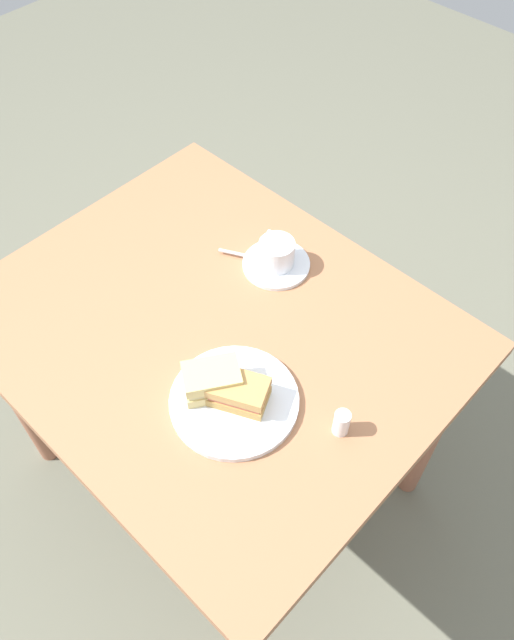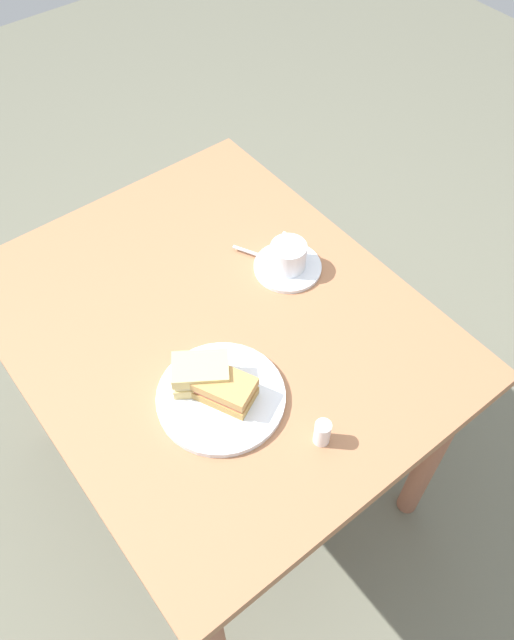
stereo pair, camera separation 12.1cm
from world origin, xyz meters
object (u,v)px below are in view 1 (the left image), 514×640
object	(u,v)px
salt_shaker	(341,423)
coffee_saucer	(276,264)
dining_table	(215,353)
sandwich_plate	(234,401)
sandwich_back	(212,380)
sandwich_front	(239,392)
coffee_cup	(276,252)
spoon	(245,255)

from	to	relation	value
salt_shaker	coffee_saucer	bearing A→B (deg)	148.49
dining_table	salt_shaker	distance (m)	0.39
sandwich_plate	sandwich_back	size ratio (longest dim) A/B	1.94
dining_table	sandwich_front	xyz separation A→B (m)	(0.18, -0.10, 0.15)
sandwich_front	coffee_cup	size ratio (longest dim) A/B	1.27
dining_table	coffee_saucer	world-z (taller)	coffee_saucer
sandwich_back	salt_shaker	distance (m)	0.26
dining_table	spoon	world-z (taller)	spoon
sandwich_plate	spoon	world-z (taller)	spoon
sandwich_plate	sandwich_front	size ratio (longest dim) A/B	1.93
sandwich_front	sandwich_back	xyz separation A→B (m)	(-0.05, -0.02, 0.00)
sandwich_plate	salt_shaker	size ratio (longest dim) A/B	4.37
coffee_saucer	sandwich_front	bearing A→B (deg)	-58.80
coffee_saucer	coffee_cup	size ratio (longest dim) A/B	1.51
dining_table	coffee_saucer	bearing A→B (deg)	94.83
spoon	salt_shaker	bearing A→B (deg)	-23.86
sandwich_back	spoon	bearing A→B (deg)	124.31
sandwich_front	coffee_cup	world-z (taller)	coffee_cup
sandwich_front	sandwich_back	bearing A→B (deg)	-160.56
sandwich_front	spoon	world-z (taller)	sandwich_front
sandwich_front	sandwich_back	size ratio (longest dim) A/B	1.00
coffee_saucer	spoon	distance (m)	0.08
dining_table	coffee_saucer	size ratio (longest dim) A/B	6.37
sandwich_front	spoon	bearing A→B (deg)	132.45
sandwich_front	coffee_cup	bearing A→B (deg)	121.33
sandwich_back	coffee_saucer	distance (m)	0.38
sandwich_plate	sandwich_back	distance (m)	0.06
dining_table	spoon	distance (m)	0.24
spoon	sandwich_back	bearing A→B (deg)	-55.69
dining_table	coffee_saucer	xyz separation A→B (m)	(-0.02, 0.23, 0.11)
sandwich_front	coffee_cup	xyz separation A→B (m)	(-0.20, 0.33, 0.00)
sandwich_front	salt_shaker	world-z (taller)	sandwich_front
salt_shaker	spoon	bearing A→B (deg)	156.14
dining_table	spoon	xyz separation A→B (m)	(-0.09, 0.19, 0.12)
sandwich_front	coffee_saucer	bearing A→B (deg)	121.20
sandwich_back	coffee_saucer	size ratio (longest dim) A/B	0.84
dining_table	coffee_cup	xyz separation A→B (m)	(-0.02, 0.23, 0.15)
spoon	salt_shaker	size ratio (longest dim) A/B	1.56
dining_table	sandwich_front	world-z (taller)	sandwich_front
coffee_cup	sandwich_back	bearing A→B (deg)	-67.34
sandwich_plate	sandwich_front	xyz separation A→B (m)	(0.01, 0.01, 0.03)
coffee_saucer	salt_shaker	bearing A→B (deg)	-31.51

